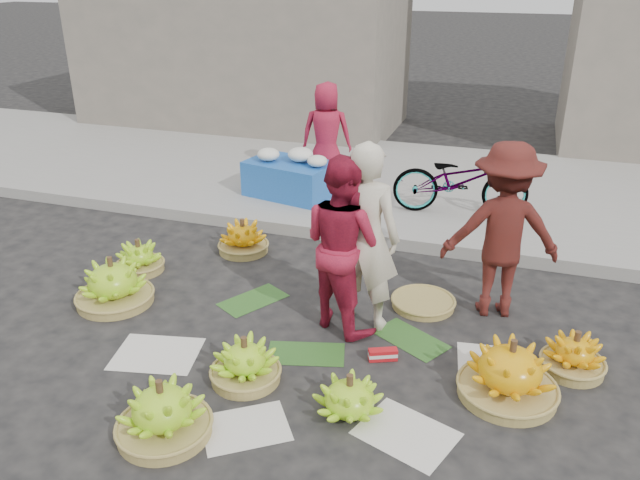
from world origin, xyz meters
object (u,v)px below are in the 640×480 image
(flower_table, at_px, (290,176))
(bicycle, at_px, (461,180))
(vendor_cream, at_px, (365,237))
(banana_bunch_0, at_px, (113,283))
(banana_bunch_4, at_px, (510,372))

(flower_table, bearing_deg, bicycle, 13.30)
(vendor_cream, bearing_deg, banana_bunch_0, 13.99)
(banana_bunch_0, xyz_separation_m, flower_table, (0.65, 3.09, 0.18))
(banana_bunch_0, relative_size, banana_bunch_4, 0.95)
(banana_bunch_0, relative_size, vendor_cream, 0.48)
(flower_table, height_order, bicycle, bicycle)
(banana_bunch_0, height_order, bicycle, bicycle)
(banana_bunch_4, xyz_separation_m, flower_table, (-3.05, 3.37, 0.17))
(vendor_cream, bearing_deg, bicycle, -96.50)
(banana_bunch_0, relative_size, flower_table, 0.66)
(flower_table, bearing_deg, banana_bunch_0, -89.93)
(bicycle, bearing_deg, flower_table, 82.22)
(flower_table, distance_m, bicycle, 2.26)
(banana_bunch_4, height_order, bicycle, bicycle)
(vendor_cream, bearing_deg, banana_bunch_4, 157.15)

